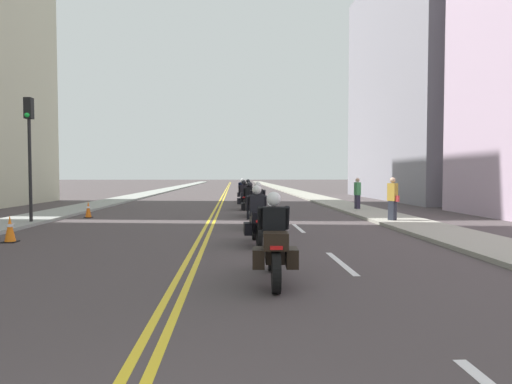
# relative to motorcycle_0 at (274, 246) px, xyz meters

# --- Properties ---
(ground_plane) EXTENTS (264.00, 264.00, 0.00)m
(ground_plane) POSITION_rel_motorcycle_0_xyz_m (-1.64, 41.57, -0.65)
(ground_plane) COLOR #473E3F
(sidewalk_left) EXTENTS (2.30, 144.00, 0.12)m
(sidewalk_left) POSITION_rel_motorcycle_0_xyz_m (-9.27, 41.57, -0.59)
(sidewalk_left) COLOR #959891
(sidewalk_left) RESTS_ON ground
(sidewalk_right) EXTENTS (2.30, 144.00, 0.12)m
(sidewalk_right) POSITION_rel_motorcycle_0_xyz_m (6.00, 41.57, -0.59)
(sidewalk_right) COLOR #9B998A
(sidewalk_right) RESTS_ON ground
(centreline_yellow_inner) EXTENTS (0.12, 132.00, 0.01)m
(centreline_yellow_inner) POSITION_rel_motorcycle_0_xyz_m (-1.76, 41.57, -0.64)
(centreline_yellow_inner) COLOR yellow
(centreline_yellow_inner) RESTS_ON ground
(centreline_yellow_outer) EXTENTS (0.12, 132.00, 0.01)m
(centreline_yellow_outer) POSITION_rel_motorcycle_0_xyz_m (-1.52, 41.57, -0.64)
(centreline_yellow_outer) COLOR yellow
(centreline_yellow_outer) RESTS_ON ground
(lane_dashes_white) EXTENTS (0.14, 56.40, 0.01)m
(lane_dashes_white) POSITION_rel_motorcycle_0_xyz_m (1.61, 22.57, -0.64)
(lane_dashes_white) COLOR silver
(lane_dashes_white) RESTS_ON ground
(building_right_1) EXTENTS (9.17, 17.08, 18.32)m
(building_right_1) POSITION_rel_motorcycle_0_xyz_m (15.20, 25.46, 8.51)
(building_right_1) COLOR gray
(building_right_1) RESTS_ON ground
(motorcycle_0) EXTENTS (0.78, 2.29, 1.61)m
(motorcycle_0) POSITION_rel_motorcycle_0_xyz_m (0.00, 0.00, 0.00)
(motorcycle_0) COLOR black
(motorcycle_0) RESTS_ON ground
(motorcycle_1) EXTENTS (0.78, 2.08, 1.63)m
(motorcycle_1) POSITION_rel_motorcycle_0_xyz_m (-0.07, 4.10, 0.01)
(motorcycle_1) COLOR black
(motorcycle_1) RESTS_ON ground
(motorcycle_2) EXTENTS (0.78, 2.17, 1.66)m
(motorcycle_2) POSITION_rel_motorcycle_0_xyz_m (0.15, 7.72, 0.03)
(motorcycle_2) COLOR black
(motorcycle_2) RESTS_ON ground
(motorcycle_3) EXTENTS (0.78, 2.09, 1.60)m
(motorcycle_3) POSITION_rel_motorcycle_0_xyz_m (0.02, 12.07, -0.00)
(motorcycle_3) COLOR black
(motorcycle_3) RESTS_ON ground
(motorcycle_4) EXTENTS (0.77, 2.24, 1.63)m
(motorcycle_4) POSITION_rel_motorcycle_0_xyz_m (-0.16, 15.83, 0.02)
(motorcycle_4) COLOR black
(motorcycle_4) RESTS_ON ground
(motorcycle_5) EXTENTS (0.77, 2.13, 1.65)m
(motorcycle_5) POSITION_rel_motorcycle_0_xyz_m (0.22, 19.69, 0.03)
(motorcycle_5) COLOR black
(motorcycle_5) RESTS_ON ground
(motorcycle_6) EXTENTS (0.77, 2.25, 1.66)m
(motorcycle_6) POSITION_rel_motorcycle_0_xyz_m (-0.08, 23.55, 0.02)
(motorcycle_6) COLOR black
(motorcycle_6) RESTS_ON ground
(traffic_cone_0) EXTENTS (0.37, 0.37, 0.77)m
(traffic_cone_0) POSITION_rel_motorcycle_0_xyz_m (-7.04, 4.84, -0.27)
(traffic_cone_0) COLOR black
(traffic_cone_0) RESTS_ON ground
(traffic_cone_1) EXTENTS (0.33, 0.33, 0.75)m
(traffic_cone_1) POSITION_rel_motorcycle_0_xyz_m (-7.20, 11.73, -0.28)
(traffic_cone_1) COLOR black
(traffic_cone_1) RESTS_ON ground
(traffic_light_near) EXTENTS (0.28, 0.38, 4.86)m
(traffic_light_near) POSITION_rel_motorcycle_0_xyz_m (-8.52, 9.22, 2.68)
(traffic_light_near) COLOR black
(traffic_light_near) RESTS_ON ground
(pedestrian_0) EXTENTS (0.38, 0.50, 1.82)m
(pedestrian_0) POSITION_rel_motorcycle_0_xyz_m (5.58, 8.97, 0.29)
(pedestrian_0) COLOR #21242E
(pedestrian_0) RESTS_ON ground
(pedestrian_1) EXTENTS (0.29, 0.50, 1.75)m
(pedestrian_1) POSITION_rel_motorcycle_0_xyz_m (5.85, 14.66, 0.26)
(pedestrian_1) COLOR #292639
(pedestrian_1) RESTS_ON ground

